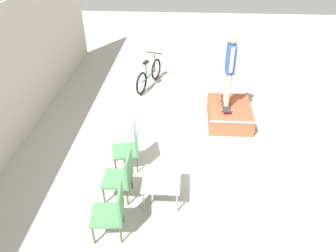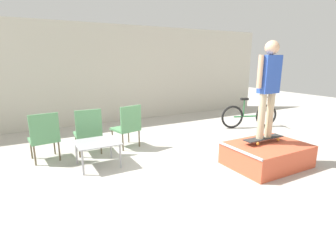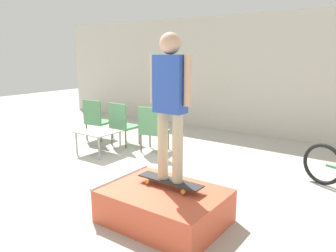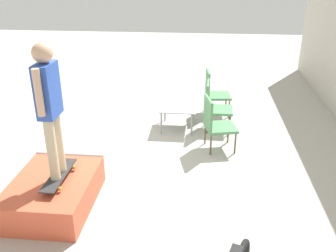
{
  "view_description": "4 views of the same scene",
  "coord_description": "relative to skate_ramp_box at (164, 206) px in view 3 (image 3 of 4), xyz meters",
  "views": [
    {
      "loc": [
        -5.68,
        0.49,
        4.6
      ],
      "look_at": [
        0.01,
        0.85,
        0.79
      ],
      "focal_mm": 35.0,
      "sensor_mm": 36.0,
      "label": 1
    },
    {
      "loc": [
        -2.35,
        -3.81,
        1.96
      ],
      "look_at": [
        0.15,
        0.73,
        0.64
      ],
      "focal_mm": 28.0,
      "sensor_mm": 36.0,
      "label": 2
    },
    {
      "loc": [
        3.74,
        -3.63,
        2.05
      ],
      "look_at": [
        0.4,
        1.05,
        0.77
      ],
      "focal_mm": 35.0,
      "sensor_mm": 36.0,
      "label": 3
    },
    {
      "loc": [
        5.71,
        1.37,
        3.16
      ],
      "look_at": [
        0.28,
        0.84,
        0.72
      ],
      "focal_mm": 40.0,
      "sensor_mm": 36.0,
      "label": 4
    }
  ],
  "objects": [
    {
      "name": "ground_plane",
      "position": [
        -1.54,
        0.63,
        -0.21
      ],
      "size": [
        24.0,
        24.0,
        0.0
      ],
      "primitive_type": "plane",
      "color": "#B7B2A8"
    },
    {
      "name": "house_wall_back",
      "position": [
        -1.54,
        4.95,
        1.29
      ],
      "size": [
        12.0,
        0.06,
        3.0
      ],
      "color": "beige",
      "rests_on": "ground_plane"
    },
    {
      "name": "skate_ramp_box",
      "position": [
        0.0,
        0.0,
        0.0
      ],
      "size": [
        1.47,
        1.06,
        0.44
      ],
      "color": "#DB5638",
      "rests_on": "ground_plane"
    },
    {
      "name": "skateboard_on_ramp",
      "position": [
        0.01,
        0.11,
        0.29
      ],
      "size": [
        0.88,
        0.27,
        0.07
      ],
      "rotation": [
        0.0,
        0.0,
        -0.01
      ],
      "color": "#2D2D2D",
      "rests_on": "skate_ramp_box"
    },
    {
      "name": "person_skater",
      "position": [
        0.01,
        0.11,
        1.35
      ],
      "size": [
        0.57,
        0.25,
        1.77
      ],
      "rotation": [
        0.0,
        0.0,
        -0.01
      ],
      "color": "#C6B793",
      "rests_on": "skateboard_on_ramp"
    },
    {
      "name": "coffee_table",
      "position": [
        -2.8,
        1.51,
        0.21
      ],
      "size": [
        0.77,
        0.7,
        0.47
      ],
      "color": "#9E9EA3",
      "rests_on": "ground_plane"
    },
    {
      "name": "patio_chair_left",
      "position": [
        -3.64,
        2.24,
        0.32
      ],
      "size": [
        0.57,
        0.57,
        0.98
      ],
      "rotation": [
        0.0,
        0.0,
        3.25
      ],
      "color": "brown",
      "rests_on": "ground_plane"
    },
    {
      "name": "patio_chair_center",
      "position": [
        -2.81,
        2.24,
        0.32
      ],
      "size": [
        0.53,
        0.53,
        0.98
      ],
      "rotation": [
        0.0,
        0.0,
        3.12
      ],
      "color": "brown",
      "rests_on": "ground_plane"
    },
    {
      "name": "patio_chair_right",
      "position": [
        -1.93,
        2.24,
        0.32
      ],
      "size": [
        0.62,
        0.62,
        0.98
      ],
      "rotation": [
        0.0,
        0.0,
        3.37
      ],
      "color": "brown",
      "rests_on": "ground_plane"
    }
  ]
}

